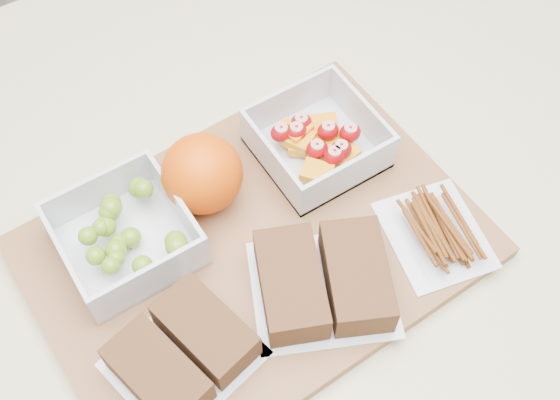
# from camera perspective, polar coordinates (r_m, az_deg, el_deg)

# --- Properties ---
(counter) EXTENTS (1.20, 0.90, 0.90)m
(counter) POSITION_cam_1_polar(r_m,az_deg,el_deg) (1.13, -0.58, -13.43)
(counter) COLOR beige
(counter) RESTS_ON ground
(cutting_board) EXTENTS (0.43, 0.31, 0.02)m
(cutting_board) POSITION_cam_1_polar(r_m,az_deg,el_deg) (0.70, -1.96, -3.90)
(cutting_board) COLOR brown
(cutting_board) RESTS_ON counter
(grape_container) EXTENTS (0.12, 0.12, 0.05)m
(grape_container) POSITION_cam_1_polar(r_m,az_deg,el_deg) (0.68, -12.38, -2.76)
(grape_container) COLOR silver
(grape_container) RESTS_ON cutting_board
(fruit_container) EXTENTS (0.12, 0.12, 0.05)m
(fruit_container) POSITION_cam_1_polar(r_m,az_deg,el_deg) (0.73, 3.01, 4.73)
(fruit_container) COLOR silver
(fruit_container) RESTS_ON cutting_board
(orange) EXTENTS (0.08, 0.08, 0.08)m
(orange) POSITION_cam_1_polar(r_m,az_deg,el_deg) (0.69, -6.36, 2.12)
(orange) COLOR #E74F05
(orange) RESTS_ON cutting_board
(sandwich_bag_left) EXTENTS (0.14, 0.13, 0.04)m
(sandwich_bag_left) POSITION_cam_1_polar(r_m,az_deg,el_deg) (0.63, -7.96, -12.16)
(sandwich_bag_left) COLOR silver
(sandwich_bag_left) RESTS_ON cutting_board
(sandwich_bag_center) EXTENTS (0.17, 0.16, 0.04)m
(sandwich_bag_center) POSITION_cam_1_polar(r_m,az_deg,el_deg) (0.65, 3.58, -6.56)
(sandwich_bag_center) COLOR silver
(sandwich_bag_center) RESTS_ON cutting_board
(pretzel_bag) EXTENTS (0.11, 0.13, 0.02)m
(pretzel_bag) POSITION_cam_1_polar(r_m,az_deg,el_deg) (0.70, 12.62, -2.35)
(pretzel_bag) COLOR silver
(pretzel_bag) RESTS_ON cutting_board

